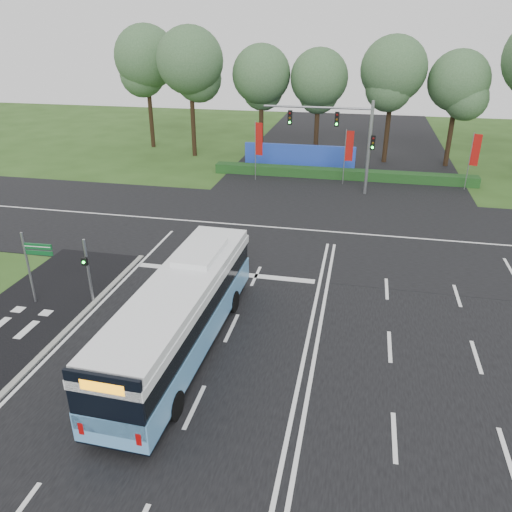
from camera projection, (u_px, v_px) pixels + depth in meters
The scene contains 14 objects.
ground at pixel (308, 338), 20.79m from camera, with size 120.00×120.00×0.00m, color #2A4818.
road_main at pixel (308, 337), 20.78m from camera, with size 20.00×120.00×0.04m, color black.
road_cross at pixel (330, 232), 31.44m from camera, with size 120.00×14.00×0.05m, color black.
kerb_strip at pixel (49, 348), 20.02m from camera, with size 0.25×18.00×0.12m, color gray.
city_bus at pixel (181, 313), 19.33m from camera, with size 2.75×11.72×3.35m.
pedestrian_signal at pixel (88, 269), 22.76m from camera, with size 0.26×0.41×3.18m.
street_sign at pixel (33, 259), 22.44m from camera, with size 1.39×0.15×3.56m.
banner_flag_left at pixel (258, 143), 40.74m from camera, with size 0.69×0.30×4.91m.
banner_flag_mid at pixel (348, 149), 39.74m from camera, with size 0.66×0.07×4.47m.
banner_flag_right at pixel (474, 153), 38.29m from camera, with size 0.64×0.28×4.52m.
traffic_light_gantry at pixel (346, 132), 37.01m from camera, with size 8.41×0.28×7.00m.
hedge at pixel (342, 174), 42.38m from camera, with size 22.00×1.20×0.80m, color #183C16.
blue_hoarding at pixel (299, 157), 45.07m from camera, with size 10.00×0.30×2.20m, color #2040B2.
eucalyptus_row at pixel (380, 68), 44.08m from camera, with size 53.28×9.69×12.93m.
Camera 1 is at (1.52, -17.52, 11.80)m, focal length 35.00 mm.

